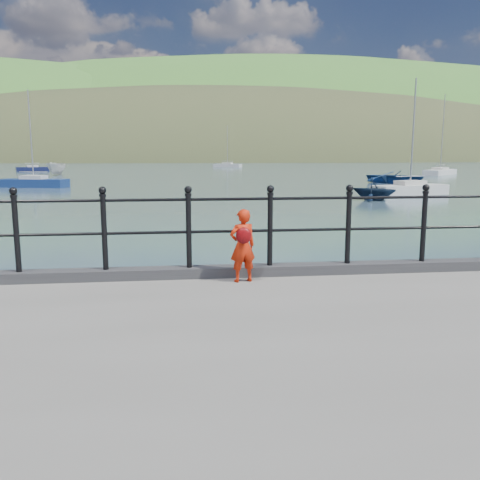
{
  "coord_description": "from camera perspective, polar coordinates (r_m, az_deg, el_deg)",
  "views": [
    {
      "loc": [
        -0.74,
        -7.48,
        2.8
      ],
      "look_at": [
        0.15,
        -0.2,
        1.55
      ],
      "focal_mm": 38.0,
      "sensor_mm": 36.0,
      "label": 1
    }
  ],
  "objects": [
    {
      "name": "sailboat_left",
      "position": [
        89.25,
        -22.26,
        7.36
      ],
      "size": [
        5.14,
        3.18,
        7.16
      ],
      "rotation": [
        0.0,
        0.0,
        0.36
      ],
      "color": "#0E1333",
      "rests_on": "ground"
    },
    {
      "name": "railing",
      "position": [
        7.43,
        -1.16,
        2.12
      ],
      "size": [
        18.11,
        0.11,
        1.2
      ],
      "color": "black",
      "rests_on": "kerb"
    },
    {
      "name": "launch_navy",
      "position": [
        31.88,
        14.83,
        5.55
      ],
      "size": [
        3.49,
        3.46,
        1.39
      ],
      "primitive_type": "imported",
      "rotation": [
        0.0,
        0.0,
        0.85
      ],
      "color": "black",
      "rests_on": "ground"
    },
    {
      "name": "child",
      "position": [
        7.14,
        0.3,
        -0.58
      ],
      "size": [
        0.43,
        0.35,
        1.04
      ],
      "rotation": [
        0.0,
        0.0,
        3.39
      ],
      "color": "red",
      "rests_on": "quay"
    },
    {
      "name": "ground",
      "position": [
        8.02,
        -1.22,
        -10.76
      ],
      "size": [
        600.0,
        600.0,
        0.0
      ],
      "primitive_type": "plane",
      "color": "#2D4251",
      "rests_on": "ground"
    },
    {
      "name": "launch_white",
      "position": [
        72.01,
        -19.91,
        7.54
      ],
      "size": [
        2.3,
        4.67,
        1.73
      ],
      "primitive_type": "imported",
      "rotation": [
        0.0,
        0.0,
        -0.14
      ],
      "color": "silver",
      "rests_on": "ground"
    },
    {
      "name": "launch_blue",
      "position": [
        51.35,
        17.11,
        6.76
      ],
      "size": [
        6.66,
        7.0,
        1.18
      ],
      "primitive_type": "imported",
      "rotation": [
        0.0,
        0.0,
        0.64
      ],
      "color": "navy",
      "rests_on": "ground"
    },
    {
      "name": "far_shore",
      "position": [
        251.25,
        2.07,
        3.85
      ],
      "size": [
        830.0,
        200.0,
        156.0
      ],
      "color": "#333A21",
      "rests_on": "ground"
    },
    {
      "name": "kerb",
      "position": [
        7.56,
        -1.14,
        -3.51
      ],
      "size": [
        60.0,
        0.3,
        0.15
      ],
      "primitive_type": "cube",
      "color": "#28282B",
      "rests_on": "quay"
    },
    {
      "name": "sailboat_far",
      "position": [
        74.25,
        21.55,
        7.09
      ],
      "size": [
        7.01,
        6.81,
        10.78
      ],
      "rotation": [
        0.0,
        0.0,
        0.76
      ],
      "color": "silver",
      "rests_on": "ground"
    },
    {
      "name": "sailboat_deep",
      "position": [
        107.46,
        -1.42,
        8.34
      ],
      "size": [
        6.02,
        4.38,
        8.76
      ],
      "rotation": [
        0.0,
        0.0,
        -0.5
      ],
      "color": "silver",
      "rests_on": "ground"
    },
    {
      "name": "sailboat_near",
      "position": [
        36.74,
        18.54,
        5.32
      ],
      "size": [
        5.92,
        3.39,
        7.94
      ],
      "rotation": [
        0.0,
        0.0,
        0.34
      ],
      "color": "beige",
      "rests_on": "ground"
    },
    {
      "name": "sailboat_port",
      "position": [
        46.52,
        -22.13,
        5.92
      ],
      "size": [
        5.9,
        3.2,
        8.21
      ],
      "rotation": [
        0.0,
        0.0,
        -0.26
      ],
      "color": "navy",
      "rests_on": "ground"
    }
  ]
}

